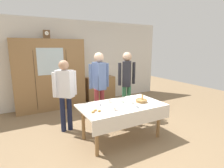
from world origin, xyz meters
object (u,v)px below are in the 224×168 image
Objects in this scene: dining_table at (122,110)px; person_near_right_end at (127,78)px; tea_cup_mid_left at (132,103)px; person_behind_table_left at (65,89)px; person_beside_shelf at (99,81)px; mantel_clock at (46,34)px; tea_cup_front_edge at (99,104)px; bookshelf_low at (100,89)px; tea_cup_far_left at (109,101)px; pastry_plate at (96,112)px; book_stack at (100,76)px; tea_cup_near_left at (136,106)px; tea_cup_back_edge at (122,101)px; spoon_front_edge at (121,99)px; tea_cup_mid_right at (115,109)px; wall_cabinet at (50,75)px; bread_basket at (141,101)px; spoon_mid_right at (140,97)px.

person_near_right_end is at bearing 52.66° from dining_table.
dining_table is 12.96× the size of tea_cup_mid_left.
person_beside_shelf is at bearing 4.59° from person_behind_table_left.
tea_cup_front_edge is at bearing -78.28° from mantel_clock.
bookshelf_low is 7.75× the size of tea_cup_far_left.
tea_cup_mid_left and tea_cup_far_left have the same top height.
tea_cup_far_left is 0.64m from pastry_plate.
dining_table is 7.50× the size of book_stack.
tea_cup_near_left is 1.40m from person_near_right_end.
tea_cup_far_left is 1.00× the size of tea_cup_back_edge.
tea_cup_front_edge reaches higher than dining_table.
bookshelf_low reaches higher than spoon_front_edge.
wall_cabinet is at bearing 102.40° from tea_cup_mid_right.
tea_cup_front_edge is 0.29m from tea_cup_far_left.
tea_cup_near_left and tea_cup_mid_right have the same top height.
person_beside_shelf is (-0.49, 1.02, 0.30)m from bread_basket.
mantel_clock is 3.29m from bread_basket.
spoon_front_edge is at bearing 11.01° from tea_cup_far_left.
pastry_plate is (-0.21, -0.33, -0.02)m from tea_cup_front_edge.
bookshelf_low reaches higher than pastry_plate.
person_near_right_end is at bearing -44.55° from wall_cabinet.
person_behind_table_left is at bearing -133.94° from book_stack.
bread_basket reaches higher than tea_cup_mid_right.
bookshelf_low is at bearing 87.14° from spoon_mid_right.
mantel_clock is (-0.02, -0.00, 1.16)m from wall_cabinet.
bread_basket is at bearing -123.96° from spoon_mid_right.
tea_cup_mid_right is 0.75m from bread_basket.
wall_cabinet is 1.67m from person_behind_table_left.
bread_basket is 1.09m from pastry_plate.
bookshelf_low is 3.03m from tea_cup_mid_right.
dining_table is 0.66m from pastry_plate.
book_stack is at bearing 74.77° from tea_cup_back_edge.
spoon_front_edge is at bearing -104.32° from book_stack.
spoon_mid_right is 1.69m from person_behind_table_left.
tea_cup_mid_right and tea_cup_front_edge have the same top height.
dining_table is at bearing 120.26° from tea_cup_near_left.
pastry_plate is at bearing -139.74° from tea_cup_far_left.
bookshelf_low is 1.79m from person_near_right_end.
wall_cabinet reaches higher than tea_cup_back_edge.
spoon_front_edge is at bearing -132.20° from person_near_right_end.
dining_table is 6.02× the size of pastry_plate.
person_beside_shelf is at bearing 78.36° from tea_cup_mid_right.
bookshelf_low reaches higher than tea_cup_front_edge.
bookshelf_low reaches higher than tea_cup_near_left.
wall_cabinet reaches higher than tea_cup_mid_left.
spoon_front_edge is (0.17, 0.34, 0.10)m from dining_table.
spoon_front_edge is at bearing 87.88° from tea_cup_near_left.
person_near_right_end is at bearing 38.71° from pastry_plate.
book_stack is at bearing 74.01° from dining_table.
person_beside_shelf is at bearing -115.98° from book_stack.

